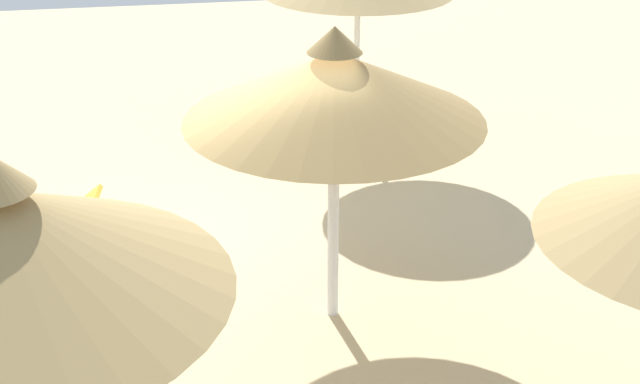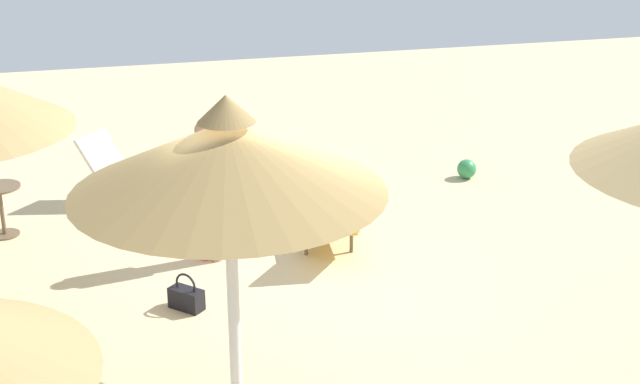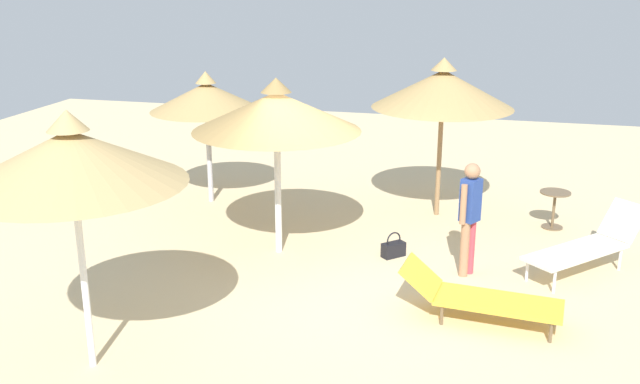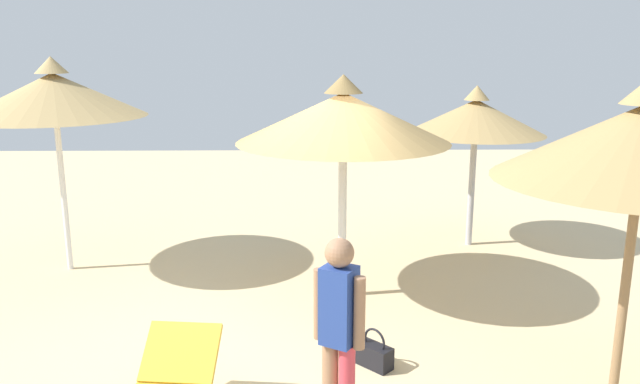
# 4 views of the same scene
# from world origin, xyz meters

# --- Properties ---
(ground) EXTENTS (24.00, 24.00, 0.10)m
(ground) POSITION_xyz_m (0.00, 0.00, -0.05)
(ground) COLOR beige
(parasol_umbrella_edge) EXTENTS (2.55, 2.55, 2.75)m
(parasol_umbrella_edge) POSITION_xyz_m (0.72, 1.05, 2.24)
(parasol_umbrella_edge) COLOR white
(parasol_umbrella_edge) RESTS_ON ground
(parasol_umbrella_far_left) EXTENTS (2.46, 2.46, 2.83)m
(parasol_umbrella_far_left) POSITION_xyz_m (3.10, -1.20, 2.29)
(parasol_umbrella_far_left) COLOR olive
(parasol_umbrella_far_left) RESTS_ON ground
(lounge_chair_back) EXTENTS (0.85, 2.07, 0.68)m
(lounge_chair_back) POSITION_xyz_m (-0.88, -2.09, 0.34)
(lounge_chair_back) COLOR gold
(lounge_chair_back) RESTS_ON ground
(handbag) EXTENTS (0.38, 0.38, 0.40)m
(handbag) POSITION_xyz_m (0.94, -0.74, 0.13)
(handbag) COLOR black
(handbag) RESTS_ON ground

